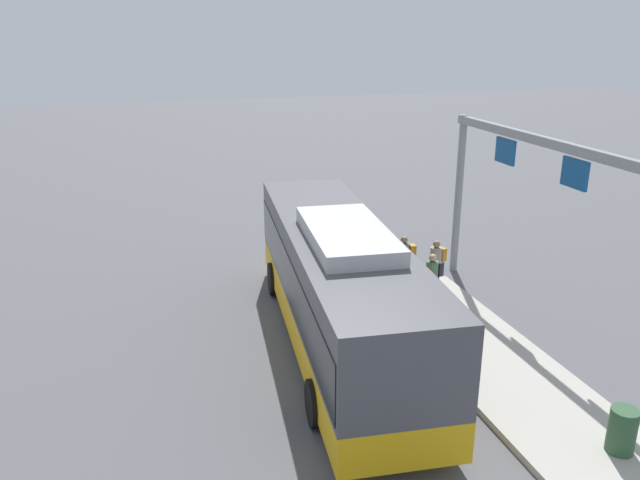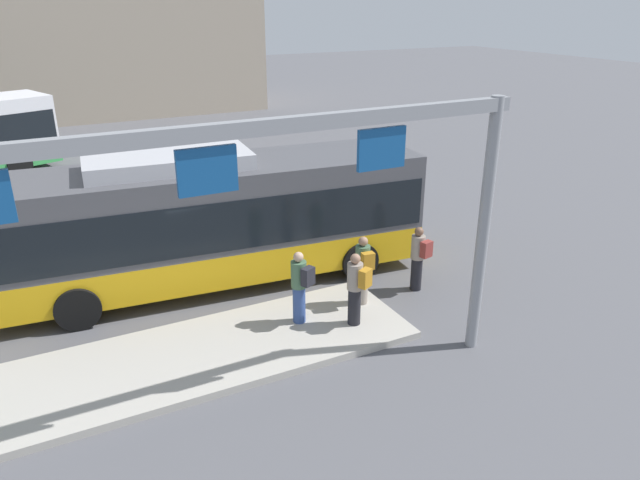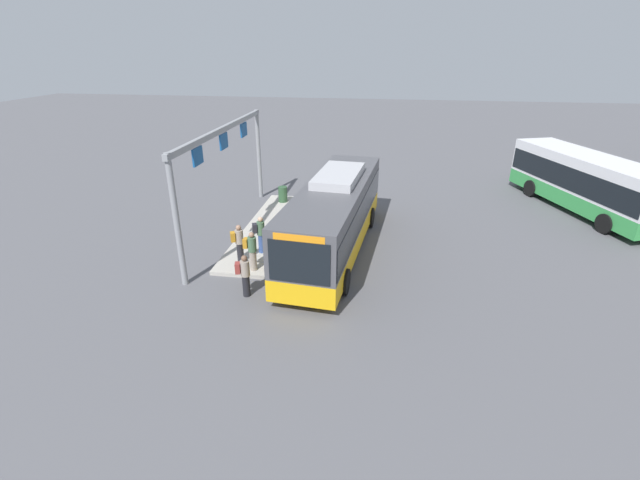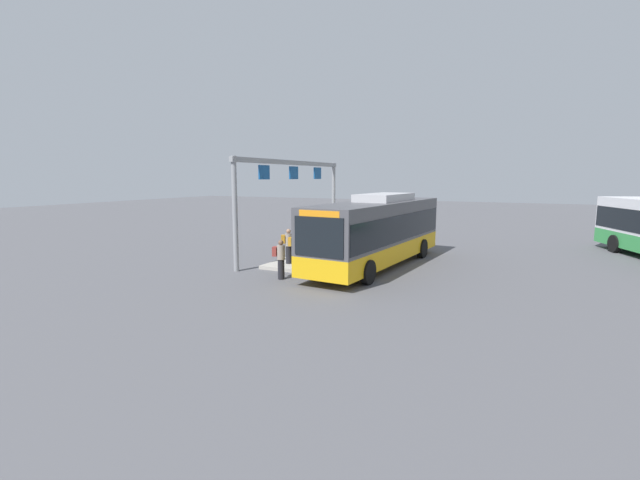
{
  "view_description": "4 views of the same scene",
  "coord_description": "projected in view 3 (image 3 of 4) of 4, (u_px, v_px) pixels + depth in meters",
  "views": [
    {
      "loc": [
        -13.71,
        4.54,
        7.77
      ],
      "look_at": [
        3.52,
        -0.55,
        1.68
      ],
      "focal_mm": 35.17,
      "sensor_mm": 36.0,
      "label": 1
    },
    {
      "loc": [
        -3.79,
        -13.54,
        6.82
      ],
      "look_at": [
        2.53,
        -1.18,
        1.13
      ],
      "focal_mm": 33.29,
      "sensor_mm": 36.0,
      "label": 2
    },
    {
      "loc": [
        18.01,
        2.16,
        8.65
      ],
      "look_at": [
        1.46,
        -0.41,
        1.12
      ],
      "focal_mm": 24.62,
      "sensor_mm": 36.0,
      "label": 3
    },
    {
      "loc": [
        19.89,
        6.58,
        4.26
      ],
      "look_at": [
        3.58,
        -1.32,
        1.65
      ],
      "focal_mm": 24.49,
      "sensor_mm": 36.0,
      "label": 4
    }
  ],
  "objects": [
    {
      "name": "platform_sign_gantry",
      "position": [
        225.0,
        155.0,
        20.57
      ],
      "size": [
        11.25,
        0.24,
        5.2
      ],
      "color": "gray",
      "rests_on": "ground"
    },
    {
      "name": "trash_bin",
      "position": [
        283.0,
        194.0,
        25.54
      ],
      "size": [
        0.52,
        0.52,
        0.9
      ],
      "primitive_type": "cylinder",
      "color": "#2D5133",
      "rests_on": "platform_curb"
    },
    {
      "name": "person_waiting_far",
      "position": [
        239.0,
        242.0,
        18.3
      ],
      "size": [
        0.51,
        0.6,
        1.67
      ],
      "rotation": [
        0.0,
        0.0,
        2.03
      ],
      "color": "black",
      "rests_on": "platform_curb"
    },
    {
      "name": "bus_main",
      "position": [
        334.0,
        213.0,
        19.34
      ],
      "size": [
        11.03,
        3.51,
        3.46
      ],
      "rotation": [
        0.0,
        0.0,
        -0.09
      ],
      "color": "#EAAD14",
      "rests_on": "ground"
    },
    {
      "name": "person_waiting_near",
      "position": [
        252.0,
        250.0,
        17.63
      ],
      "size": [
        0.37,
        0.54,
        1.67
      ],
      "rotation": [
        0.0,
        0.0,
        1.49
      ],
      "color": "gray",
      "rests_on": "platform_curb"
    },
    {
      "name": "bus_background_left",
      "position": [
        586.0,
        180.0,
        24.17
      ],
      "size": [
        10.16,
        5.72,
        3.1
      ],
      "rotation": [
        0.0,
        0.0,
        0.35
      ],
      "color": "green",
      "rests_on": "ground"
    },
    {
      "name": "platform_curb",
      "position": [
        274.0,
        229.0,
        22.16
      ],
      "size": [
        10.0,
        2.8,
        0.16
      ],
      "primitive_type": "cube",
      "color": "#B2ADA3",
      "rests_on": "ground"
    },
    {
      "name": "ground_plane",
      "position": [
        334.0,
        250.0,
        20.08
      ],
      "size": [
        120.0,
        120.0,
        0.0
      ],
      "primitive_type": "plane",
      "color": "#56565B"
    },
    {
      "name": "person_waiting_mid",
      "position": [
        260.0,
        234.0,
        19.14
      ],
      "size": [
        0.5,
        0.6,
        1.67
      ],
      "rotation": [
        0.0,
        0.0,
        1.99
      ],
      "color": "#334C8C",
      "rests_on": "platform_curb"
    },
    {
      "name": "person_boarding",
      "position": [
        245.0,
        275.0,
        16.09
      ],
      "size": [
        0.42,
        0.58,
        1.67
      ],
      "rotation": [
        0.0,
        0.0,
        1.81
      ],
      "color": "black",
      "rests_on": "ground"
    }
  ]
}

